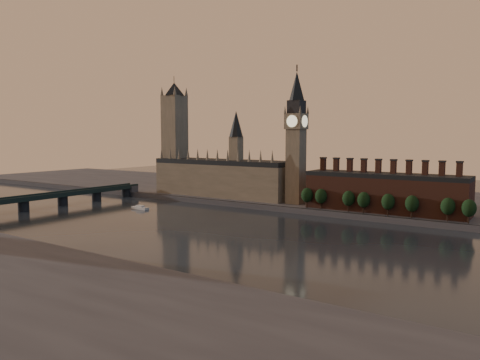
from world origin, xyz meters
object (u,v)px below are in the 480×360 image
object	(u,v)px
big_ben	(296,136)
river_boat	(140,208)
westminster_bridge	(41,199)
victoria_tower	(175,133)

from	to	relation	value
big_ben	river_boat	xyz separation A→B (m)	(-98.60, -70.91, -55.64)
westminster_bridge	river_boat	size ratio (longest dim) A/B	12.78
westminster_bridge	river_boat	distance (m)	78.70
victoria_tower	westminster_bridge	distance (m)	133.21
victoria_tower	river_boat	world-z (taller)	victoria_tower
westminster_bridge	victoria_tower	bearing A→B (deg)	73.44
big_ben	victoria_tower	bearing A→B (deg)	177.80
westminster_bridge	river_boat	world-z (taller)	westminster_bridge
westminster_bridge	big_ben	bearing A→B (deg)	34.33
victoria_tower	big_ben	world-z (taller)	victoria_tower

